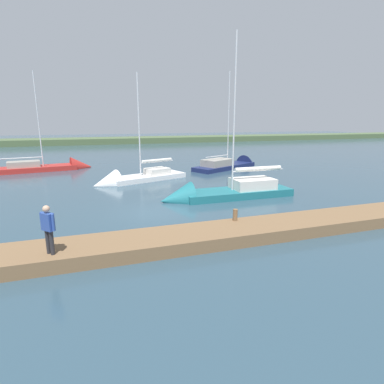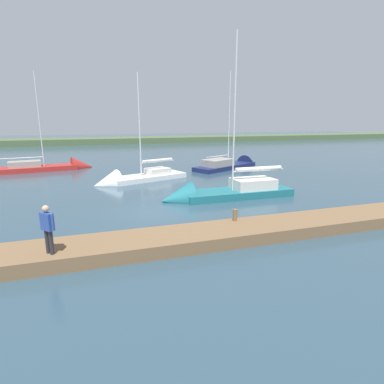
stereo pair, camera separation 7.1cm
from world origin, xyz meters
The scene contains 9 objects.
ground_plane centered at (0.00, 0.00, 0.00)m, with size 200.00×200.00×0.00m, color #2D4756.
far_shoreline centered at (0.00, -54.22, 0.00)m, with size 180.00×8.00×2.40m, color #4C603D.
dock_pier centered at (0.00, 4.82, 0.27)m, with size 27.20×2.20×0.54m, color brown.
mooring_post_near centered at (-2.72, 4.05, 0.80)m, with size 0.21×0.21×0.54m, color brown.
sailboat_inner_slip centered at (7.14, -18.12, 0.15)m, with size 9.53×3.89×10.71m.
sailboat_near_dock centered at (-11.26, -13.93, 0.14)m, with size 9.38×6.24×10.89m.
sailboat_outer_mooring centered at (0.36, -9.23, 0.12)m, with size 8.40×4.86×9.79m.
sailboat_far_right centered at (-4.37, -1.91, 0.25)m, with size 8.94×2.25×11.27m.
person_on_dock centered at (4.92, 5.33, 1.54)m, with size 0.48×0.51×1.74m.
Camera 2 is at (3.30, 16.21, 5.05)m, focal length 28.71 mm.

